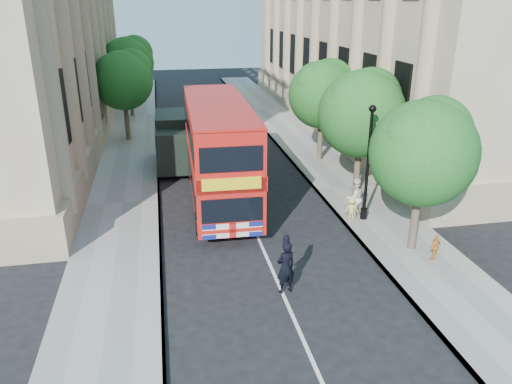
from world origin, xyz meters
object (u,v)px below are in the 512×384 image
double_decker_bus (219,149)px  box_van (176,143)px  police_constable (286,268)px  lamp_post (368,168)px  woman_pedestrian (355,198)px

double_decker_bus → box_van: 6.18m
box_van → police_constable: bearing=-77.1°
lamp_post → police_constable: (-4.89, -5.00, -1.57)m
box_van → woman_pedestrian: 11.87m
lamp_post → police_constable: lamp_post is taller
lamp_post → double_decker_bus: bearing=149.0°
box_van → double_decker_bus: bearing=-71.2°
police_constable → woman_pedestrian: bearing=-146.9°
woman_pedestrian → box_van: bearing=-63.4°
police_constable → lamp_post: bearing=-150.7°
lamp_post → woman_pedestrian: size_ratio=2.80×
woman_pedestrian → police_constable: bearing=36.6°
police_constable → woman_pedestrian: 6.95m
double_decker_bus → woman_pedestrian: 6.81m
woman_pedestrian → lamp_post: bearing=129.8°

